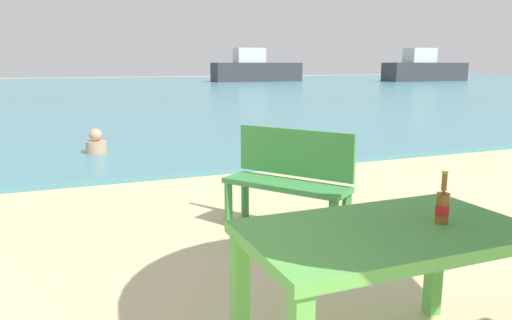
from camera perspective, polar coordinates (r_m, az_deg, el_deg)
sea_water at (r=31.52m, az=-18.33°, el=7.90°), size 120.00×50.00×0.08m
picnic_table_green at (r=2.52m, az=14.92°, el=-9.98°), size 1.40×0.80×0.76m
beer_bottle_amber at (r=2.59m, az=21.02°, el=-4.97°), size 0.07×0.07×0.26m
bench_green_left at (r=4.52m, az=3.91°, el=-1.64°), size 0.97×1.19×0.95m
swimmer_person at (r=8.55m, az=-18.23°, el=1.85°), size 0.34×0.34×0.41m
boat_barge at (r=45.36m, az=19.12°, el=10.01°), size 7.70×2.10×2.80m
boat_sailboat at (r=42.20m, az=-0.03°, el=10.57°), size 7.67×2.09×2.79m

